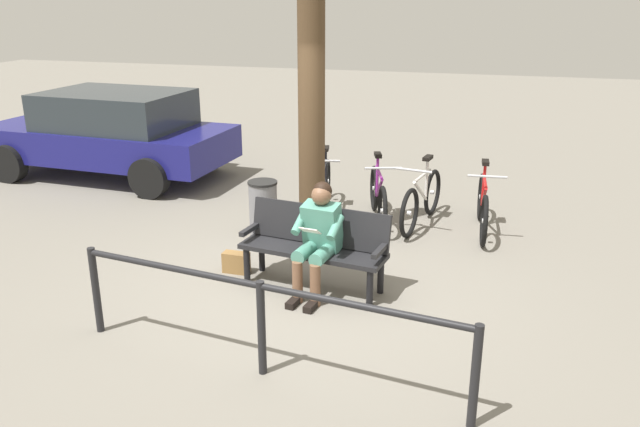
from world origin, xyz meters
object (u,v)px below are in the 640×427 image
Objects in this scene: handbag at (236,263)px; parked_car at (111,132)px; person_reading at (318,234)px; bicycle_green at (422,200)px; bicycle_purple at (325,189)px; bicycle_orange at (378,197)px; bicycle_silver at (483,206)px; bench at (316,241)px; tree_trunk at (311,90)px; litter_bin at (263,212)px.

handbag is 4.90m from parked_car.
person_reading is at bearing 146.62° from parked_car.
person_reading reaches higher than bicycle_green.
person_reading is 2.65m from bicycle_purple.
person_reading is 2.41m from bicycle_orange.
bicycle_silver is at bearing 71.79° from bicycle_orange.
bicycle_silver is at bearing 173.20° from parked_car.
bicycle_silver is at bearing -119.28° from bench.
bench is at bearing -42.01° from bicycle_silver.
bicycle_purple is at bearing -67.84° from person_reading.
parked_car is (4.87, -1.08, 0.41)m from bicycle_orange.
handbag is at bearing 4.80° from bench.
bicycle_purple is at bearing -118.90° from bicycle_orange.
tree_trunk is 1.93m from bicycle_purple.
person_reading is 1.20m from handbag.
bicycle_purple is 0.39× the size of parked_car.
person_reading is 1.98m from tree_trunk.
bicycle_green reaches higher than handbag.
litter_bin is at bearing -28.37° from bicycle_purple.
handbag is 0.37× the size of litter_bin.
bicycle_green is at bearing 72.80° from bicycle_purple.
person_reading is at bearing 122.48° from bench.
litter_bin is (0.57, 0.26, -1.52)m from tree_trunk.
bicycle_orange is at bearing -86.23° from person_reading.
tree_trunk is at bearing -3.89° from bicycle_purple.
tree_trunk is 0.90× the size of parked_car.
parked_car is at bearing -28.21° from person_reading.
bicycle_orange is (-1.25, -1.20, -0.05)m from litter_bin.
bicycle_orange is (-0.19, -2.39, -0.31)m from person_reading.
litter_bin is 2.91m from bicycle_silver.
bicycle_green is (0.81, -0.04, 0.00)m from bicycle_silver.
bicycle_silver is 2.24m from bicycle_purple.
person_reading is at bearing 2.95° from bicycle_purple.
bicycle_silver is at bearing -156.18° from litter_bin.
person_reading reaches higher than bench.
tree_trunk is (0.49, -1.45, 1.26)m from person_reading.
litter_bin is at bearing -70.64° from bicycle_silver.
bicycle_green is 0.39× the size of parked_car.
bicycle_silver reaches higher than litter_bin.
bench is 0.25m from person_reading.
person_reading is 0.31× the size of tree_trunk.
bench is 0.43× the size of tree_trunk.
bench is at bearing 147.59° from parked_car.
person_reading is at bearing 108.86° from tree_trunk.
litter_bin is 1.73m from bicycle_orange.
bicycle_orange is 0.38× the size of parked_car.
parked_car is (6.28, -1.10, 0.41)m from bicycle_silver.
bench is at bearing 176.52° from handbag.
litter_bin is 2.21m from bicycle_green.
bicycle_silver is 6.39m from parked_car.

